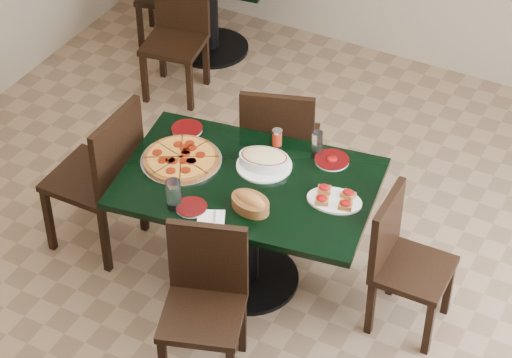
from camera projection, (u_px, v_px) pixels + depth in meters
The scene contains 18 objects.
floor at pixel (242, 288), 5.75m from camera, with size 5.50×5.50×0.00m, color #81654A.
main_table at pixel (248, 206), 5.45m from camera, with size 1.48×1.07×0.75m.
chair_far at pixel (279, 142), 5.97m from camera, with size 0.55×0.55×0.93m.
chair_near at pixel (205, 295), 5.04m from camera, with size 0.52×0.52×0.87m.
chair_right at pixel (401, 257), 5.29m from camera, with size 0.40×0.40×0.83m.
chair_left at pixel (104, 172), 5.70m from camera, with size 0.46×0.46×0.98m.
back_chair_near at pixel (178, 30), 7.05m from camera, with size 0.47×0.47×0.86m.
pepperoni_pizza at pixel (181, 159), 5.45m from camera, with size 0.45×0.45×0.04m.
lasagna_casserole at pixel (264, 160), 5.39m from camera, with size 0.31×0.31×0.09m.
bread_basket at pixel (250, 203), 5.13m from camera, with size 0.25×0.20×0.09m.
bruschetta_platter at pixel (335, 198), 5.18m from camera, with size 0.32×0.24×0.05m.
side_plate_near at pixel (192, 207), 5.15m from camera, with size 0.16×0.16×0.02m.
side_plate_far_r at pixel (332, 160), 5.45m from camera, with size 0.19×0.19×0.03m.
side_plate_far_l at pixel (187, 129), 5.68m from camera, with size 0.18×0.18×0.02m.
napkin_setting at pixel (211, 219), 5.09m from camera, with size 0.19×0.19×0.01m.
water_glass_a at pixel (317, 142), 5.48m from camera, with size 0.06×0.06×0.13m, color white.
water_glass_b at pixel (174, 194), 5.11m from camera, with size 0.08×0.08×0.17m, color white.
pepper_shaker at pixel (277, 137), 5.55m from camera, with size 0.06×0.06×0.10m.
Camera 1 is at (1.97, -3.53, 4.14)m, focal length 70.00 mm.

